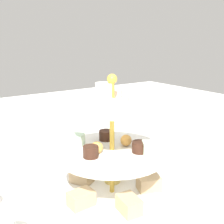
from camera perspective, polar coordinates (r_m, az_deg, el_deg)
ground_plane at (r=0.62m, az=-0.00°, el=-16.67°), size 2.40×2.40×0.00m
tiered_serving_stand at (r=0.59m, az=-0.03°, el=-9.86°), size 0.28×0.28×0.26m
water_glass_tall_right at (r=0.83m, az=1.08°, el=-3.45°), size 0.07×0.07×0.13m
butter_knife_right at (r=0.80m, az=-19.35°, el=-9.90°), size 0.10×0.15×0.00m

